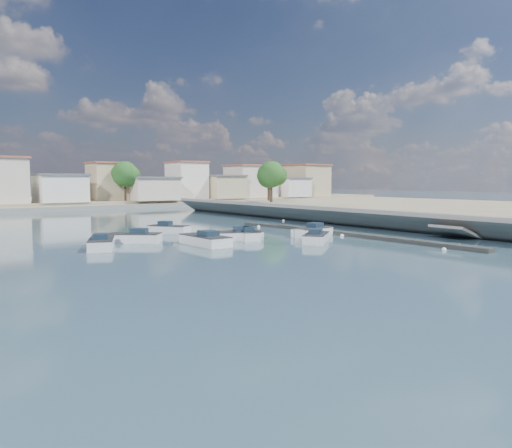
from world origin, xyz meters
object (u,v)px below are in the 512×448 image
(motorboat_d, at_px, (311,232))
(motorboat_h, at_px, (317,238))
(motorboat_e, at_px, (102,244))
(motorboat_g, at_px, (171,230))
(motorboat_f, at_px, (131,238))
(motorboat_a, at_px, (203,240))
(motorboat_b, at_px, (245,235))
(motorboat_c, at_px, (235,236))

(motorboat_d, bearing_deg, motorboat_h, -126.18)
(motorboat_e, xyz_separation_m, motorboat_g, (9.57, 7.03, 0.00))
(motorboat_d, relative_size, motorboat_f, 1.13)
(motorboat_a, distance_m, motorboat_g, 10.04)
(motorboat_h, bearing_deg, motorboat_d, 53.82)
(motorboat_a, xyz_separation_m, motorboat_h, (8.97, -4.47, -0.00))
(motorboat_f, height_order, motorboat_g, same)
(motorboat_d, xyz_separation_m, motorboat_f, (-16.35, 5.42, 0.00))
(motorboat_b, relative_size, motorboat_f, 0.91)
(motorboat_d, xyz_separation_m, motorboat_h, (-2.95, -4.04, 0.00))
(motorboat_c, height_order, motorboat_e, same)
(motorboat_a, bearing_deg, motorboat_b, 12.04)
(motorboat_b, height_order, motorboat_h, same)
(motorboat_b, xyz_separation_m, motorboat_c, (-1.24, -0.03, 0.00))
(motorboat_d, distance_m, motorboat_f, 17.23)
(motorboat_c, bearing_deg, motorboat_h, -47.44)
(motorboat_d, height_order, motorboat_e, same)
(motorboat_a, relative_size, motorboat_c, 1.15)
(motorboat_a, height_order, motorboat_b, same)
(motorboat_e, height_order, motorboat_f, same)
(motorboat_c, relative_size, motorboat_h, 1.14)
(motorboat_g, bearing_deg, motorboat_b, -69.07)
(motorboat_e, xyz_separation_m, motorboat_h, (16.77, -7.31, 0.00))
(motorboat_c, xyz_separation_m, motorboat_e, (-11.70, 1.79, -0.00))
(motorboat_d, height_order, motorboat_f, same)
(motorboat_f, bearing_deg, motorboat_a, -48.36)
(motorboat_e, relative_size, motorboat_f, 1.11)
(motorboat_a, distance_m, motorboat_b, 5.25)
(motorboat_d, relative_size, motorboat_g, 1.22)
(motorboat_d, height_order, motorboat_g, same)
(motorboat_d, bearing_deg, motorboat_g, 134.55)
(motorboat_a, distance_m, motorboat_c, 4.04)
(motorboat_b, bearing_deg, motorboat_h, -55.38)
(motorboat_d, relative_size, motorboat_e, 1.01)
(motorboat_a, xyz_separation_m, motorboat_e, (-7.80, 2.85, -0.00))
(motorboat_g, height_order, motorboat_h, same)
(motorboat_c, relative_size, motorboat_f, 1.10)
(motorboat_a, bearing_deg, motorboat_h, -26.47)
(motorboat_a, xyz_separation_m, motorboat_c, (3.90, 1.06, 0.00))
(motorboat_a, relative_size, motorboat_d, 1.12)
(motorboat_c, distance_m, motorboat_h, 7.51)
(motorboat_e, distance_m, motorboat_f, 3.99)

